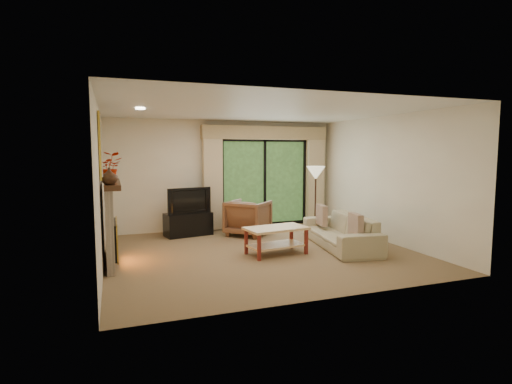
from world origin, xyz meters
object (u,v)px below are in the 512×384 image
object	(u,v)px
armchair	(248,218)
media_console	(188,224)
sofa	(340,231)
coffee_table	(276,241)

from	to	relation	value
armchair	media_console	bearing A→B (deg)	25.94
media_console	sofa	distance (m)	3.34
media_console	armchair	size ratio (longest dim) A/B	1.18
media_console	coffee_table	xyz separation A→B (m)	(1.22, -2.16, -0.01)
media_console	sofa	xyz separation A→B (m)	(2.62, -2.08, 0.06)
media_console	armchair	bearing A→B (deg)	-29.13
media_console	sofa	world-z (taller)	sofa
sofa	coffee_table	xyz separation A→B (m)	(-1.40, -0.09, -0.07)
media_console	armchair	world-z (taller)	armchair
media_console	coffee_table	world-z (taller)	media_console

